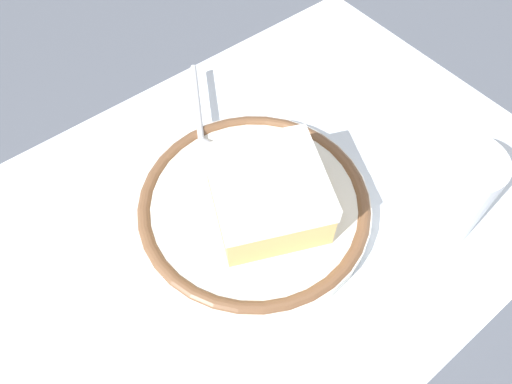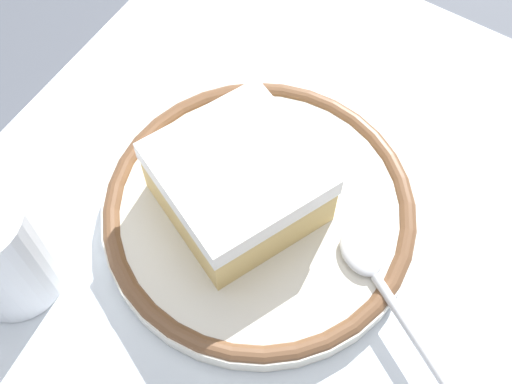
# 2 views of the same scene
# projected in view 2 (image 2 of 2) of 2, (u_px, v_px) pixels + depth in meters

# --- Properties ---
(ground_plane) EXTENTS (2.40, 2.40, 0.00)m
(ground_plane) POSITION_uv_depth(u_px,v_px,m) (240.00, 246.00, 0.47)
(ground_plane) COLOR #4C515B
(placemat) EXTENTS (0.55, 0.41, 0.00)m
(placemat) POSITION_uv_depth(u_px,v_px,m) (240.00, 246.00, 0.47)
(placemat) COLOR silver
(placemat) RESTS_ON ground_plane
(plate) EXTENTS (0.22, 0.22, 0.02)m
(plate) POSITION_uv_depth(u_px,v_px,m) (256.00, 210.00, 0.48)
(plate) COLOR silver
(plate) RESTS_ON placemat
(cake_slice) EXTENTS (0.13, 0.13, 0.05)m
(cake_slice) POSITION_uv_depth(u_px,v_px,m) (238.00, 183.00, 0.45)
(cake_slice) COLOR #DBB76B
(cake_slice) RESTS_ON plate
(spoon) EXTENTS (0.09, 0.13, 0.01)m
(spoon) POSITION_uv_depth(u_px,v_px,m) (383.00, 288.00, 0.44)
(spoon) COLOR silver
(spoon) RESTS_ON plate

